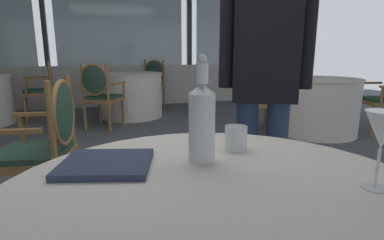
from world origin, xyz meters
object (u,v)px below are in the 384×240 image
water_bottle (202,120)px  water_tumbler (235,138)px  dining_chair_2_0 (43,86)px  diner_person_0 (264,77)px  menu_book (106,164)px  dining_chair_1_0 (153,80)px  dining_chair_1_1 (100,92)px  dining_chair_3_1 (250,95)px  dining_chair_0_1 (46,140)px  wine_glass (383,132)px

water_bottle → water_tumbler: 0.19m
water_tumbler → dining_chair_2_0: dining_chair_2_0 is taller
water_bottle → diner_person_0: bearing=48.7°
menu_book → diner_person_0: size_ratio=0.15×
dining_chair_1_0 → dining_chair_1_1: dining_chair_1_0 is taller
dining_chair_1_0 → dining_chair_3_1: (0.93, -2.50, -0.01)m
menu_book → dining_chair_0_1: (-0.37, 1.18, -0.22)m
dining_chair_2_0 → water_tumbler: bearing=97.4°
dining_chair_3_1 → water_bottle: bearing=-106.4°
wine_glass → dining_chair_2_0: (-1.61, 5.01, -0.35)m
dining_chair_1_0 → dining_chair_2_0: bearing=-40.1°
dining_chair_1_1 → dining_chair_3_1: bearing=-81.0°
water_tumbler → dining_chair_2_0: (-1.40, 4.61, -0.24)m
water_tumbler → dining_chair_1_1: 3.62m
diner_person_0 → dining_chair_0_1: bearing=-85.9°
wine_glass → water_tumbler: size_ratio=2.36×
water_bottle → wine_glass: (0.36, -0.32, 0.02)m
menu_book → diner_person_0: diner_person_0 is taller
dining_chair_3_1 → diner_person_0: size_ratio=0.56×
water_bottle → wine_glass: bearing=-41.8°
water_bottle → dining_chair_0_1: water_bottle is taller
wine_glass → dining_chair_1_0: 5.66m
water_tumbler → dining_chair_0_1: (-0.81, 1.13, -0.25)m
wine_glass → dining_chair_3_1: 3.41m
water_bottle → dining_chair_0_1: (-0.66, 1.20, -0.34)m
dining_chair_1_1 → diner_person_0: (0.95, -2.96, 0.40)m
dining_chair_2_0 → diner_person_0: size_ratio=0.57×
water_bottle → menu_book: water_bottle is taller
menu_book → dining_chair_2_0: 4.76m
dining_chair_0_1 → dining_chair_1_0: (1.36, 4.12, 0.01)m
dining_chair_2_0 → dining_chair_1_0: bearing=-171.4°
water_bottle → menu_book: bearing=174.4°
diner_person_0 → water_tumbler: bearing=-10.9°
dining_chair_0_1 → dining_chair_3_1: bearing=-135.0°
dining_chair_1_1 → dining_chair_3_1: size_ratio=1.02×
wine_glass → dining_chair_1_1: dining_chair_1_1 is taller
dining_chair_1_0 → dining_chair_1_1: size_ratio=1.00×
water_tumbler → dining_chair_1_1: bearing=97.7°
diner_person_0 → dining_chair_3_1: bearing=-179.8°
dining_chair_3_1 → dining_chair_2_0: bearing=160.7°
dining_chair_0_1 → dining_chair_3_1: same height
menu_book → diner_person_0: (0.90, 0.67, 0.19)m
dining_chair_1_0 → diner_person_0: 4.64m
water_bottle → dining_chair_1_1: (-0.34, 3.65, -0.34)m
dining_chair_1_0 → dining_chair_3_1: dining_chair_1_0 is taller
water_tumbler → dining_chair_3_1: 3.13m
water_tumbler → dining_chair_2_0: 4.83m
dining_chair_1_0 → diner_person_0: diner_person_0 is taller
wine_glass → dining_chair_1_1: (-0.69, 3.97, -0.35)m
dining_chair_3_1 → wine_glass: bearing=-98.4°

